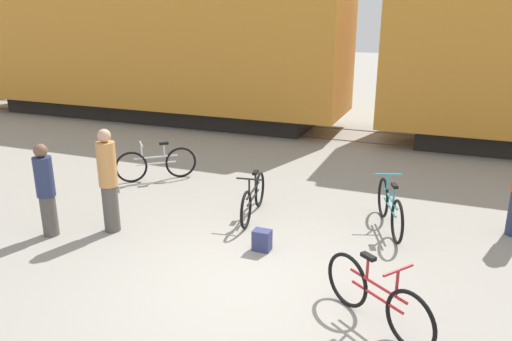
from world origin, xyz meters
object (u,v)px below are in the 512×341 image
object	(u,v)px
bicycle_black	(253,198)
person_in_tan	(108,180)
bicycle_teal	(390,208)
freight_train	(367,38)
person_in_navy	(46,190)
backpack	(262,240)
bicycle_silver	(156,164)
bicycle_maroon	(377,298)

from	to	relation	value
bicycle_black	person_in_tan	distance (m)	2.55
bicycle_teal	bicycle_black	xyz separation A→B (m)	(-2.38, -0.37, -0.03)
freight_train	bicycle_teal	world-z (taller)	freight_train
bicycle_black	person_in_navy	distance (m)	3.52
bicycle_teal	backpack	bearing A→B (deg)	-137.98
bicycle_silver	person_in_navy	size ratio (longest dim) A/B	0.87
bicycle_silver	bicycle_black	xyz separation A→B (m)	(2.77, -1.13, -0.01)
bicycle_silver	bicycle_teal	distance (m)	5.21
bicycle_maroon	backpack	bearing A→B (deg)	145.75
freight_train	person_in_navy	distance (m)	9.76
freight_train	bicycle_silver	distance (m)	7.14
bicycle_black	bicycle_silver	bearing A→B (deg)	157.79
bicycle_silver	bicycle_teal	xyz separation A→B (m)	(5.15, -0.76, 0.01)
freight_train	person_in_tan	world-z (taller)	freight_train
person_in_tan	bicycle_maroon	bearing A→B (deg)	-35.35
person_in_tan	backpack	xyz separation A→B (m)	(2.65, 0.26, -0.74)
bicycle_silver	person_in_tan	distance (m)	2.75
person_in_tan	backpack	size ratio (longest dim) A/B	5.26
person_in_navy	bicycle_silver	bearing A→B (deg)	-18.34
person_in_tan	person_in_navy	distance (m)	1.01
freight_train	person_in_tan	xyz separation A→B (m)	(-2.73, -8.32, -1.94)
bicycle_silver	person_in_navy	distance (m)	3.15
freight_train	bicycle_maroon	bearing A→B (deg)	-78.64
freight_train	bicycle_silver	xyz separation A→B (m)	(-3.48, -5.72, -2.48)
freight_train	person_in_tan	bearing A→B (deg)	-108.17
bicycle_silver	bicycle_teal	bearing A→B (deg)	-8.45
bicycle_maroon	bicycle_teal	xyz separation A→B (m)	(-0.22, 2.91, 0.01)
bicycle_teal	backpack	xyz separation A→B (m)	(-1.75, -1.57, -0.22)
backpack	bicycle_maroon	bearing A→B (deg)	-34.25
bicycle_black	bicycle_teal	bearing A→B (deg)	8.71
bicycle_maroon	bicycle_silver	bearing A→B (deg)	145.61
bicycle_black	person_in_tan	bearing A→B (deg)	-144.02
bicycle_silver	person_in_tan	bearing A→B (deg)	-73.84
bicycle_teal	person_in_navy	bearing A→B (deg)	-155.86
backpack	bicycle_silver	bearing A→B (deg)	145.52
bicycle_teal	person_in_tan	bearing A→B (deg)	-157.43
bicycle_black	backpack	distance (m)	1.38
bicycle_maroon	bicycle_black	world-z (taller)	bicycle_maroon
bicycle_silver	bicycle_black	size ratio (longest dim) A/B	0.81
bicycle_silver	person_in_tan	xyz separation A→B (m)	(0.75, -2.59, 0.54)
bicycle_silver	backpack	size ratio (longest dim) A/B	4.08
freight_train	person_in_navy	bearing A→B (deg)	-112.06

